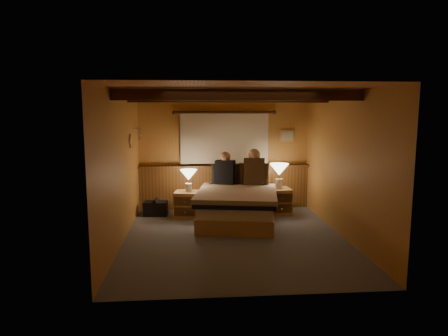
{
  "coord_description": "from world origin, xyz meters",
  "views": [
    {
      "loc": [
        -0.69,
        -6.33,
        2.1
      ],
      "look_at": [
        -0.14,
        0.4,
        1.11
      ],
      "focal_mm": 32.0,
      "sensor_mm": 36.0,
      "label": 1
    }
  ],
  "objects": [
    {
      "name": "ceiling_beams",
      "position": [
        0.0,
        0.15,
        2.31
      ],
      "size": [
        3.6,
        1.65,
        0.16
      ],
      "color": "#472611",
      "rests_on": "ceiling"
    },
    {
      "name": "duffel_bag",
      "position": [
        -1.42,
        1.55,
        0.15
      ],
      "size": [
        0.49,
        0.32,
        0.34
      ],
      "rotation": [
        0.0,
        0.0,
        -0.09
      ],
      "color": "black",
      "rests_on": "floor"
    },
    {
      "name": "wall_right",
      "position": [
        1.8,
        0.0,
        1.2
      ],
      "size": [
        0.0,
        4.2,
        4.2
      ],
      "primitive_type": "plane",
      "rotation": [
        1.57,
        0.0,
        -1.57
      ],
      "color": "#C38646",
      "rests_on": "floor"
    },
    {
      "name": "nightstand_right",
      "position": [
        1.06,
        1.48,
        0.26
      ],
      "size": [
        0.51,
        0.46,
        0.52
      ],
      "rotation": [
        0.0,
        0.0,
        0.08
      ],
      "color": "tan",
      "rests_on": "floor"
    },
    {
      "name": "coat_rail",
      "position": [
        -1.72,
        1.58,
        1.67
      ],
      "size": [
        0.05,
        0.55,
        0.24
      ],
      "color": "silver",
      "rests_on": "wall_left"
    },
    {
      "name": "lamp_left",
      "position": [
        -0.76,
        1.36,
        0.82
      ],
      "size": [
        0.33,
        0.33,
        0.44
      ],
      "color": "silver",
      "rests_on": "nightstand_left"
    },
    {
      "name": "ceiling",
      "position": [
        0.0,
        0.0,
        2.4
      ],
      "size": [
        4.2,
        4.2,
        0.0
      ],
      "primitive_type": "plane",
      "rotation": [
        3.14,
        0.0,
        0.0
      ],
      "color": "#D99251",
      "rests_on": "wall_back"
    },
    {
      "name": "floor",
      "position": [
        0.0,
        0.0,
        0.0
      ],
      "size": [
        4.2,
        4.2,
        0.0
      ],
      "primitive_type": "plane",
      "color": "slate",
      "rests_on": "ground"
    },
    {
      "name": "wall_left",
      "position": [
        -1.8,
        0.0,
        1.2
      ],
      "size": [
        0.0,
        4.2,
        4.2
      ],
      "primitive_type": "plane",
      "rotation": [
        1.57,
        0.0,
        1.57
      ],
      "color": "#C38646",
      "rests_on": "floor"
    },
    {
      "name": "curtain_window",
      "position": [
        0.0,
        2.03,
        1.52
      ],
      "size": [
        2.18,
        0.09,
        1.11
      ],
      "color": "#472611",
      "rests_on": "wall_back"
    },
    {
      "name": "nightstand_left",
      "position": [
        -0.8,
        1.37,
        0.26
      ],
      "size": [
        0.53,
        0.49,
        0.51
      ],
      "rotation": [
        0.0,
        0.0,
        -0.16
      ],
      "color": "tan",
      "rests_on": "floor"
    },
    {
      "name": "lamp_right",
      "position": [
        1.07,
        1.51,
        0.88
      ],
      "size": [
        0.39,
        0.39,
        0.51
      ],
      "color": "silver",
      "rests_on": "nightstand_right"
    },
    {
      "name": "wall_back",
      "position": [
        0.0,
        2.1,
        1.2
      ],
      "size": [
        3.6,
        0.0,
        3.6
      ],
      "primitive_type": "plane",
      "rotation": [
        1.57,
        0.0,
        0.0
      ],
      "color": "#C38646",
      "rests_on": "floor"
    },
    {
      "name": "wall_front",
      "position": [
        0.0,
        -2.1,
        1.2
      ],
      "size": [
        3.6,
        0.0,
        3.6
      ],
      "primitive_type": "plane",
      "rotation": [
        -1.57,
        0.0,
        0.0
      ],
      "color": "#C38646",
      "rests_on": "floor"
    },
    {
      "name": "framed_print",
      "position": [
        1.35,
        2.08,
        1.55
      ],
      "size": [
        0.3,
        0.04,
        0.25
      ],
      "color": "tan",
      "rests_on": "wall_back"
    },
    {
      "name": "person_left",
      "position": [
        -0.02,
        1.55,
        0.89
      ],
      "size": [
        0.54,
        0.33,
        0.68
      ],
      "rotation": [
        0.0,
        0.0,
        -0.31
      ],
      "color": "black",
      "rests_on": "bed"
    },
    {
      "name": "person_right",
      "position": [
        0.55,
        1.47,
        0.92
      ],
      "size": [
        0.6,
        0.31,
        0.74
      ],
      "rotation": [
        0.0,
        0.0,
        -0.18
      ],
      "color": "#452F1B",
      "rests_on": "bed"
    },
    {
      "name": "wainscot",
      "position": [
        0.0,
        2.04,
        0.49
      ],
      "size": [
        3.6,
        0.23,
        0.94
      ],
      "color": "brown",
      "rests_on": "wall_back"
    },
    {
      "name": "bed",
      "position": [
        0.14,
        0.89,
        0.32
      ],
      "size": [
        1.69,
        2.03,
        0.62
      ],
      "rotation": [
        0.0,
        0.0,
        -0.17
      ],
      "color": "tan",
      "rests_on": "floor"
    }
  ]
}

